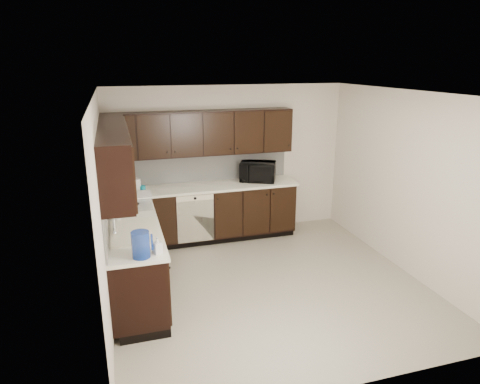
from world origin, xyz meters
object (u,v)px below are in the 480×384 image
toaster_oven (123,185)px  storage_bin (134,202)px  microwave (258,172)px  blue_pitcher (141,245)px  sink (135,237)px

toaster_oven → storage_bin: (0.11, -0.84, -0.01)m
microwave → blue_pitcher: 3.20m
toaster_oven → blue_pitcher: blue_pitcher is taller
sink → toaster_oven: 1.76m
blue_pitcher → toaster_oven: bearing=98.2°
sink → blue_pitcher: 0.72m
sink → blue_pitcher: blue_pitcher is taller
sink → blue_pitcher: (0.03, -0.69, 0.20)m
sink → blue_pitcher: size_ratio=2.96×
sink → toaster_oven: (-0.07, 1.75, 0.16)m
storage_bin → sink: bearing=-92.9°
storage_bin → blue_pitcher: 1.60m
toaster_oven → blue_pitcher: 2.44m
toaster_oven → blue_pitcher: size_ratio=1.15×
microwave → storage_bin: microwave is taller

